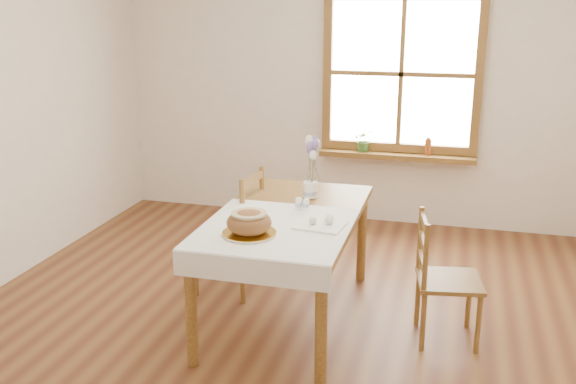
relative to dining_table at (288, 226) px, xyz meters
name	(u,v)px	position (x,y,z in m)	size (l,w,h in m)	color
ground	(276,337)	(0.00, -0.30, -0.66)	(5.00, 5.00, 0.00)	brown
room_walls	(274,72)	(0.00, -0.30, 1.04)	(4.60, 5.10, 2.65)	white
window	(401,74)	(0.50, 2.17, 0.79)	(1.46, 0.08, 1.46)	olive
window_sill	(397,156)	(0.50, 2.10, 0.03)	(1.46, 0.20, 0.05)	olive
dining_table	(288,226)	(0.00, 0.00, 0.00)	(0.90, 1.60, 0.75)	olive
table_linen	(275,228)	(0.00, -0.30, 0.09)	(0.91, 0.99, 0.01)	white
chair_left	(228,231)	(-0.54, 0.31, -0.20)	(0.43, 0.45, 0.93)	olive
chair_right	(449,279)	(1.06, -0.03, -0.25)	(0.39, 0.41, 0.84)	olive
bread_plate	(249,234)	(-0.11, -0.47, 0.10)	(0.31, 0.31, 0.02)	white
bread_loaf	(249,220)	(-0.11, -0.47, 0.19)	(0.27, 0.27, 0.15)	brown
egg_napkin	(320,225)	(0.26, -0.21, 0.10)	(0.29, 0.25, 0.01)	white
eggs	(320,220)	(0.26, -0.21, 0.13)	(0.22, 0.20, 0.05)	silver
salt_shaker	(299,203)	(0.05, 0.07, 0.14)	(0.05, 0.05, 0.09)	white
pepper_shaker	(306,204)	(0.10, 0.08, 0.14)	(0.04, 0.04, 0.08)	white
flower_vase	(310,191)	(0.06, 0.37, 0.14)	(0.10, 0.10, 0.11)	white
lavender_bouquet	(310,160)	(0.06, 0.37, 0.37)	(0.18, 0.18, 0.34)	#6D579A
potted_plant	(364,143)	(0.19, 2.10, 0.13)	(0.19, 0.21, 0.17)	#3B702C
amber_bottle	(428,146)	(0.79, 2.10, 0.13)	(0.06, 0.06, 0.17)	#9A4B1C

